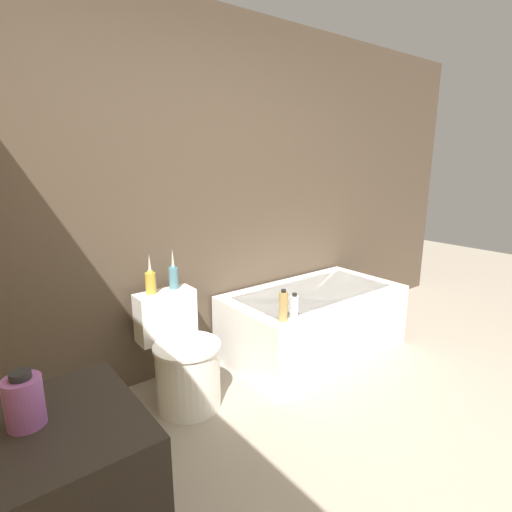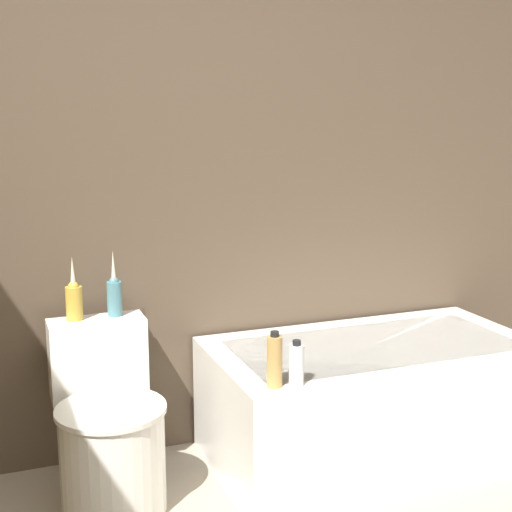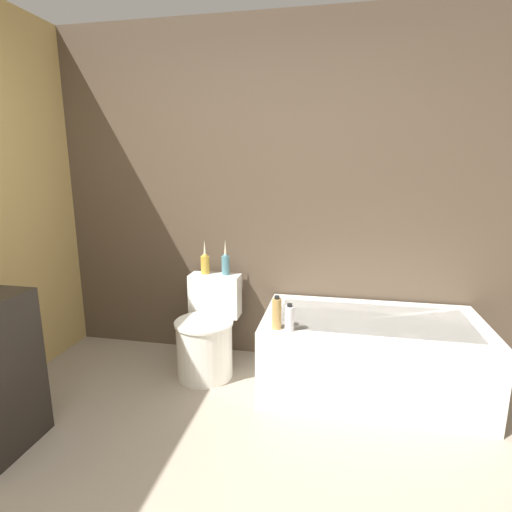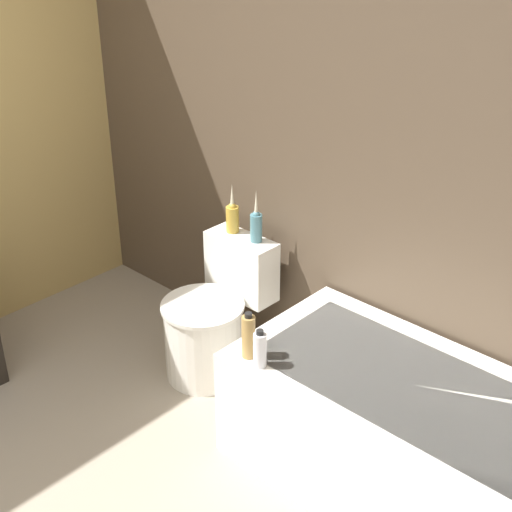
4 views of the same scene
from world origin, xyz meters
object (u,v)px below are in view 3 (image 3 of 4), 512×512
at_px(toilet, 207,335).
at_px(shampoo_bottle_tall, 277,313).
at_px(vase_silver, 226,263).
at_px(vase_gold, 205,263).
at_px(bathtub, 370,354).
at_px(shampoo_bottle_short, 289,318).

relative_size(toilet, shampoo_bottle_tall, 3.24).
xyz_separation_m(toilet, vase_silver, (0.08, 0.24, 0.50)).
xyz_separation_m(vase_gold, shampoo_bottle_tall, (0.65, -0.57, -0.16)).
relative_size(toilet, vase_gold, 2.63).
relative_size(bathtub, toilet, 2.07).
xyz_separation_m(shampoo_bottle_tall, shampoo_bottle_short, (0.08, -0.02, -0.02)).
height_order(toilet, shampoo_bottle_short, shampoo_bottle_short).
xyz_separation_m(bathtub, toilet, (-1.18, 0.03, 0.02)).
bearing_deg(vase_gold, bathtub, -12.19).
height_order(vase_silver, shampoo_bottle_short, vase_silver).
distance_m(bathtub, toilet, 1.18).
bearing_deg(shampoo_bottle_tall, bathtub, 26.35).
relative_size(bathtub, shampoo_bottle_short, 8.14).
bearing_deg(vase_gold, shampoo_bottle_short, -38.72).
bearing_deg(shampoo_bottle_short, vase_gold, 141.28).
bearing_deg(vase_silver, vase_gold, -179.26).
relative_size(vase_gold, shampoo_bottle_tall, 1.23).
xyz_separation_m(bathtub, vase_silver, (-1.09, 0.27, 0.53)).
bearing_deg(vase_silver, bathtub, -14.08).
bearing_deg(toilet, bathtub, -1.46).
bearing_deg(bathtub, shampoo_bottle_short, -148.73).
bearing_deg(shampoo_bottle_short, shampoo_bottle_tall, 167.52).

